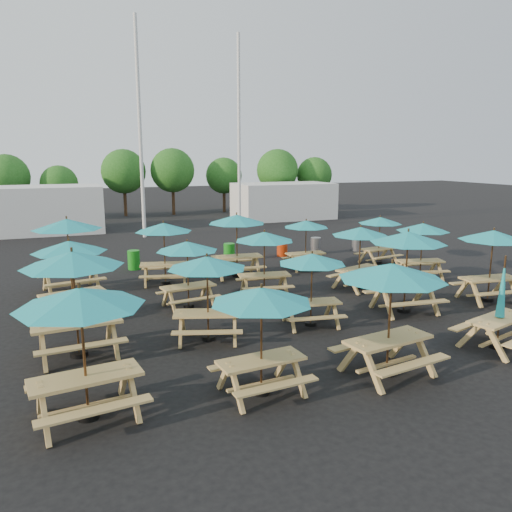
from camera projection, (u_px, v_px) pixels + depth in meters
name	position (u px, v px, depth m)	size (l,w,h in m)	color
ground	(272.00, 297.00, 16.63)	(120.00, 120.00, 0.00)	black
picnic_unit_0	(80.00, 305.00, 8.54)	(2.50, 2.50, 2.45)	tan
picnic_unit_1	(73.00, 265.00, 11.28)	(2.48, 2.48, 2.53)	tan
picnic_unit_2	(69.00, 251.00, 14.05)	(2.51, 2.51, 2.29)	tan
picnic_unit_3	(67.00, 228.00, 16.83)	(2.70, 2.70, 2.55)	tan
picnic_unit_4	(261.00, 301.00, 9.51)	(2.15, 2.15, 2.19)	tan
picnic_unit_5	(207.00, 267.00, 12.37)	(2.51, 2.51, 2.20)	tan
picnic_unit_6	(187.00, 250.00, 15.12)	(2.15, 2.15, 2.09)	tan
picnic_unit_7	(164.00, 231.00, 17.92)	(2.46, 2.46, 2.27)	tan
picnic_unit_8	(392.00, 278.00, 10.33)	(2.55, 2.55, 2.47)	tan
picnic_unit_9	(312.00, 263.00, 13.49)	(2.12, 2.12, 2.05)	tan
picnic_unit_10	(264.00, 240.00, 16.42)	(2.25, 2.25, 2.18)	tan
picnic_unit_11	(237.00, 223.00, 19.00)	(2.37, 2.37, 2.43)	tan
picnic_unit_12	(500.00, 311.00, 12.04)	(2.17, 2.01, 2.31)	tan
picnic_unit_13	(408.00, 242.00, 14.61)	(2.46, 2.46, 2.47)	tan
picnic_unit_14	(360.00, 235.00, 17.28)	(2.50, 2.50, 2.21)	tan
picnic_unit_15	(306.00, 227.00, 20.33)	(1.89, 1.89, 2.04)	tan
picnic_unit_17	(493.00, 239.00, 15.75)	(2.35, 2.35, 2.33)	tan
picnic_unit_18	(423.00, 230.00, 18.65)	(2.37, 2.37, 2.16)	tan
picnic_unit_19	(380.00, 223.00, 21.39)	(2.12, 2.12, 2.05)	tan
waste_bin_0	(134.00, 260.00, 20.53)	(0.49, 0.49, 0.79)	#19891B
waste_bin_1	(229.00, 252.00, 22.14)	(0.49, 0.49, 0.79)	#19891B
waste_bin_2	(282.00, 248.00, 23.21)	(0.49, 0.49, 0.79)	red
waste_bin_3	(316.00, 246.00, 23.72)	(0.49, 0.49, 0.79)	gray
waste_bin_4	(357.00, 243.00, 24.54)	(0.49, 0.49, 0.79)	gray
mast_0	(140.00, 130.00, 27.51)	(0.20, 0.20, 12.00)	silver
mast_1	(239.00, 133.00, 31.65)	(0.20, 0.20, 12.00)	silver
event_tent_0	(32.00, 210.00, 29.93)	(8.00, 4.00, 2.80)	silver
event_tent_1	(283.00, 201.00, 36.93)	(7.00, 4.00, 2.60)	silver
tree_1	(6.00, 177.00, 34.35)	(3.11, 3.11, 4.72)	#382314
tree_2	(59.00, 184.00, 35.43)	(2.59, 2.59, 3.93)	#382314
tree_3	(124.00, 171.00, 37.89)	(3.36, 3.36, 5.09)	#382314
tree_4	(172.00, 170.00, 38.77)	(3.41, 3.41, 5.17)	#382314
tree_5	(224.00, 176.00, 40.79)	(2.94, 2.94, 4.45)	#382314
tree_6	(277.00, 170.00, 40.50)	(3.38, 3.38, 5.13)	#382314
tree_7	(314.00, 175.00, 41.82)	(2.95, 2.95, 4.48)	#382314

